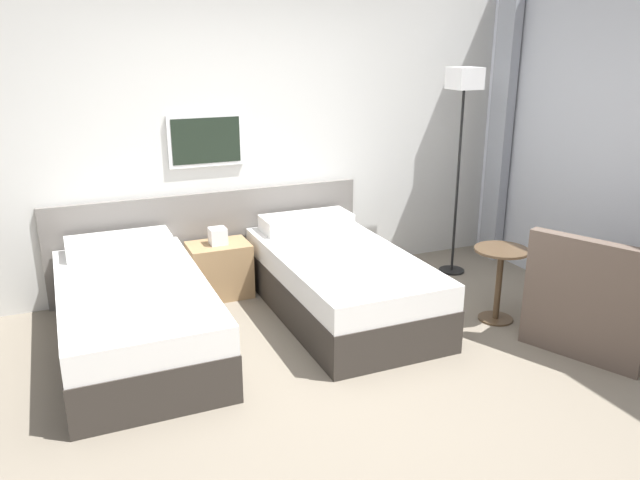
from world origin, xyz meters
The scene contains 8 objects.
ground_plane centered at (0.00, 0.00, 0.00)m, with size 16.00×16.00×0.00m, color slate.
wall_headboard centered at (-0.02, 2.00, 1.30)m, with size 10.00×0.10×2.70m.
bed_near_door centered at (-1.17, 0.99, 0.27)m, with size 1.00×1.92×0.65m.
bed_near_window centered at (0.43, 0.99, 0.27)m, with size 1.00×1.92×0.65m.
nightstand centered at (-0.37, 1.71, 0.24)m, with size 0.51×0.37×0.61m.
floor_lamp centered at (1.82, 1.41, 1.60)m, with size 0.25×0.25×1.90m.
side_table centered at (1.51, 0.36, 0.41)m, with size 0.42×0.42×0.59m.
armchair centered at (1.92, -0.24, 0.28)m, with size 1.04×1.07×0.86m.
Camera 1 is at (-1.56, -3.25, 2.13)m, focal length 35.00 mm.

